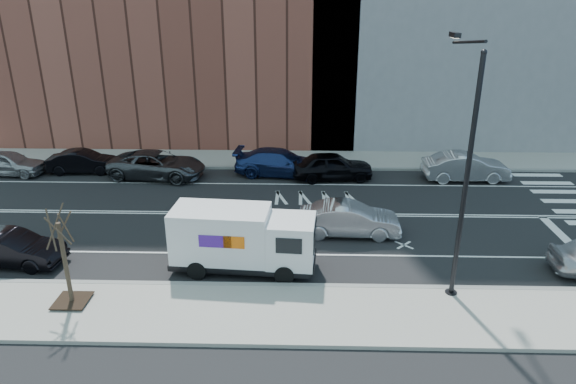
{
  "coord_description": "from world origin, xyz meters",
  "views": [
    {
      "loc": [
        1.29,
        -24.08,
        10.82
      ],
      "look_at": [
        0.67,
        -0.45,
        1.4
      ],
      "focal_mm": 32.0,
      "sensor_mm": 36.0,
      "label": 1
    }
  ],
  "objects_px": {
    "fedex_van": "(242,239)",
    "far_parked_b": "(83,162)",
    "driving_sedan": "(349,219)",
    "far_parked_a": "(8,163)"
  },
  "relations": [
    {
      "from": "fedex_van",
      "to": "far_parked_b",
      "type": "relative_size",
      "value": 1.39
    },
    {
      "from": "far_parked_b",
      "to": "fedex_van",
      "type": "bearing_deg",
      "value": -138.78
    },
    {
      "from": "driving_sedan",
      "to": "far_parked_b",
      "type": "bearing_deg",
      "value": 64.0
    },
    {
      "from": "fedex_van",
      "to": "far_parked_a",
      "type": "distance_m",
      "value": 19.32
    },
    {
      "from": "far_parked_b",
      "to": "driving_sedan",
      "type": "height_order",
      "value": "driving_sedan"
    },
    {
      "from": "fedex_van",
      "to": "far_parked_a",
      "type": "height_order",
      "value": "fedex_van"
    },
    {
      "from": "fedex_van",
      "to": "far_parked_a",
      "type": "xyz_separation_m",
      "value": [
        -15.74,
        11.17,
        -0.65
      ]
    },
    {
      "from": "far_parked_a",
      "to": "far_parked_b",
      "type": "distance_m",
      "value": 4.5
    },
    {
      "from": "fedex_van",
      "to": "driving_sedan",
      "type": "bearing_deg",
      "value": 40.35
    },
    {
      "from": "fedex_van",
      "to": "driving_sedan",
      "type": "distance_m",
      "value": 5.76
    }
  ]
}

